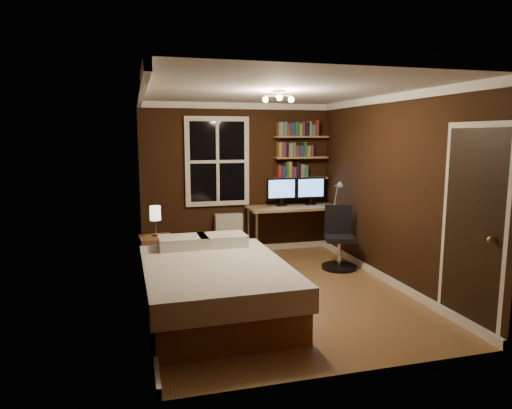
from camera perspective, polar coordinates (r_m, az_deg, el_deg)
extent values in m
plane|color=brown|center=(5.94, 2.38, -10.80)|extent=(4.20, 4.20, 0.00)
cube|color=black|center=(7.66, -2.30, 3.20)|extent=(3.20, 0.04, 2.50)
cube|color=black|center=(5.39, -14.00, 0.65)|extent=(0.04, 4.20, 2.50)
cube|color=black|center=(6.31, 16.45, 1.69)|extent=(0.04, 4.20, 2.50)
cube|color=white|center=(5.62, 2.54, 13.99)|extent=(3.20, 4.20, 0.02)
cube|color=white|center=(7.53, -4.86, 5.38)|extent=(1.06, 0.06, 1.46)
sphere|color=gold|center=(4.86, 27.26, -3.91)|extent=(0.06, 0.06, 0.06)
cube|color=#AF7E55|center=(7.86, 5.61, 3.31)|extent=(0.92, 0.22, 0.03)
cube|color=#AF7E55|center=(7.83, 5.65, 5.86)|extent=(0.92, 0.22, 0.03)
cube|color=#AF7E55|center=(7.82, 5.69, 8.42)|extent=(0.92, 0.22, 0.03)
cube|color=brown|center=(5.20, -5.07, -11.76)|extent=(1.49, 2.10, 0.33)
cube|color=white|center=(5.10, -5.11, -8.71)|extent=(1.58, 2.16, 0.25)
cube|color=white|center=(5.79, -9.12, -4.68)|extent=(0.61, 0.43, 0.14)
cube|color=white|center=(5.87, -4.28, -4.42)|extent=(0.61, 0.43, 0.14)
cube|color=brown|center=(6.64, -12.31, -6.32)|extent=(0.49, 0.49, 0.57)
cube|color=beige|center=(7.65, -3.43, -3.71)|extent=(0.46, 0.16, 0.68)
cube|color=#AF7E55|center=(7.67, 5.24, -0.35)|extent=(1.69, 0.63, 0.04)
cylinder|color=beige|center=(7.25, 0.12, -4.07)|extent=(0.04, 0.04, 0.76)
cylinder|color=beige|center=(7.80, 11.33, -3.33)|extent=(0.04, 0.04, 0.76)
cylinder|color=beige|center=(7.77, -0.96, -3.20)|extent=(0.04, 0.04, 0.76)
cylinder|color=beige|center=(8.29, 9.63, -2.57)|extent=(0.04, 0.04, 0.76)
cylinder|color=black|center=(6.99, 10.33, -7.69)|extent=(0.52, 0.52, 0.05)
cylinder|color=silver|center=(6.94, 10.37, -5.98)|extent=(0.06, 0.06, 0.38)
cube|color=black|center=(6.88, 10.43, -4.18)|extent=(0.52, 0.52, 0.07)
cube|color=black|center=(7.01, 10.23, -1.82)|extent=(0.40, 0.16, 0.44)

